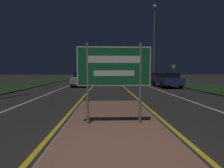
{
  "coord_description": "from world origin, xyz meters",
  "views": [
    {
      "loc": [
        -0.23,
        -2.83,
        1.56
      ],
      "look_at": [
        0.0,
        3.44,
        1.1
      ],
      "focal_mm": 28.0,
      "sensor_mm": 36.0,
      "label": 1
    }
  ],
  "objects_px": {
    "highway_sign": "(114,69)",
    "car_approaching_1": "(91,76)",
    "warning_sign": "(174,72)",
    "streetlight_right_near": "(154,36)",
    "car_receding_1": "(147,77)",
    "car_receding_0": "(167,79)",
    "car_approaching_0": "(82,79)"
  },
  "relations": [
    {
      "from": "highway_sign",
      "to": "streetlight_right_near",
      "type": "distance_m",
      "value": 20.21
    },
    {
      "from": "highway_sign",
      "to": "car_approaching_0",
      "type": "xyz_separation_m",
      "value": [
        -2.68,
        13.76,
        -0.82
      ]
    },
    {
      "from": "streetlight_right_near",
      "to": "car_approaching_1",
      "type": "relative_size",
      "value": 2.48
    },
    {
      "from": "streetlight_right_near",
      "to": "car_receding_1",
      "type": "bearing_deg",
      "value": 140.45
    },
    {
      "from": "car_receding_1",
      "to": "car_approaching_0",
      "type": "xyz_separation_m",
      "value": [
        -8.25,
        -5.44,
        0.05
      ]
    },
    {
      "from": "highway_sign",
      "to": "car_receding_0",
      "type": "bearing_deg",
      "value": 64.65
    },
    {
      "from": "car_receding_0",
      "to": "car_receding_1",
      "type": "bearing_deg",
      "value": 91.66
    },
    {
      "from": "car_receding_1",
      "to": "car_approaching_1",
      "type": "xyz_separation_m",
      "value": [
        -8.07,
        3.67,
        0.04
      ]
    },
    {
      "from": "car_approaching_0",
      "to": "warning_sign",
      "type": "relative_size",
      "value": 1.89
    },
    {
      "from": "car_receding_0",
      "to": "car_approaching_1",
      "type": "relative_size",
      "value": 1.1
    },
    {
      "from": "warning_sign",
      "to": "highway_sign",
      "type": "bearing_deg",
      "value": -116.05
    },
    {
      "from": "car_approaching_1",
      "to": "highway_sign",
      "type": "bearing_deg",
      "value": -83.76
    },
    {
      "from": "highway_sign",
      "to": "car_receding_0",
      "type": "xyz_separation_m",
      "value": [
        5.77,
        12.18,
        -0.86
      ]
    },
    {
      "from": "streetlight_right_near",
      "to": "car_approaching_0",
      "type": "xyz_separation_m",
      "value": [
        -8.92,
        -4.89,
        -5.47
      ]
    },
    {
      "from": "car_approaching_0",
      "to": "car_approaching_1",
      "type": "distance_m",
      "value": 9.11
    },
    {
      "from": "car_receding_1",
      "to": "streetlight_right_near",
      "type": "bearing_deg",
      "value": -39.55
    },
    {
      "from": "streetlight_right_near",
      "to": "car_receding_0",
      "type": "distance_m",
      "value": 8.51
    },
    {
      "from": "highway_sign",
      "to": "warning_sign",
      "type": "xyz_separation_m",
      "value": [
        8.55,
        17.49,
        -0.1
      ]
    },
    {
      "from": "streetlight_right_near",
      "to": "car_approaching_1",
      "type": "bearing_deg",
      "value": 154.21
    },
    {
      "from": "car_receding_1",
      "to": "car_approaching_0",
      "type": "height_order",
      "value": "car_approaching_0"
    },
    {
      "from": "highway_sign",
      "to": "streetlight_right_near",
      "type": "relative_size",
      "value": 0.22
    },
    {
      "from": "highway_sign",
      "to": "car_approaching_0",
      "type": "distance_m",
      "value": 14.04
    },
    {
      "from": "car_receding_0",
      "to": "car_approaching_1",
      "type": "xyz_separation_m",
      "value": [
        -8.27,
        10.69,
        0.03
      ]
    },
    {
      "from": "highway_sign",
      "to": "car_approaching_1",
      "type": "xyz_separation_m",
      "value": [
        -2.5,
        22.87,
        -0.84
      ]
    },
    {
      "from": "car_approaching_1",
      "to": "car_approaching_0",
      "type": "bearing_deg",
      "value": -91.12
    },
    {
      "from": "car_receding_1",
      "to": "warning_sign",
      "type": "height_order",
      "value": "warning_sign"
    },
    {
      "from": "car_approaching_1",
      "to": "warning_sign",
      "type": "xyz_separation_m",
      "value": [
        11.05,
        -5.38,
        0.74
      ]
    },
    {
      "from": "car_approaching_1",
      "to": "warning_sign",
      "type": "height_order",
      "value": "warning_sign"
    },
    {
      "from": "streetlight_right_near",
      "to": "car_approaching_0",
      "type": "bearing_deg",
      "value": -151.3
    },
    {
      "from": "car_receding_1",
      "to": "highway_sign",
      "type": "bearing_deg",
      "value": -106.17
    },
    {
      "from": "car_receding_0",
      "to": "warning_sign",
      "type": "xyz_separation_m",
      "value": [
        2.78,
        5.31,
        0.77
      ]
    },
    {
      "from": "streetlight_right_near",
      "to": "car_approaching_1",
      "type": "xyz_separation_m",
      "value": [
        -8.75,
        4.23,
        -5.49
      ]
    }
  ]
}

